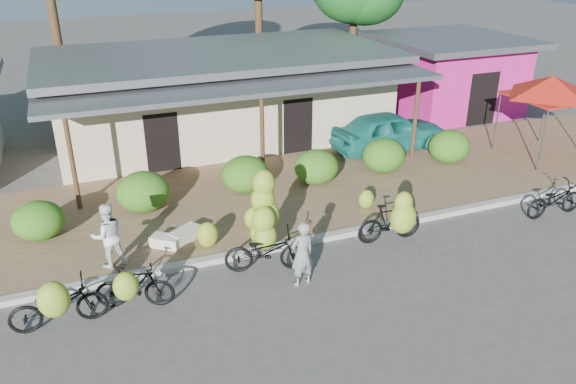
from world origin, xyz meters
name	(u,v)px	position (x,y,z in m)	size (l,w,h in m)	color
ground	(351,282)	(0.00, 0.00, 0.00)	(100.00, 100.00, 0.00)	#4E4B49
sidewalk	(275,195)	(0.00, 5.00, 0.06)	(60.00, 6.00, 0.12)	olive
curb	(315,239)	(0.00, 2.00, 0.07)	(60.00, 0.25, 0.15)	#A8A399
shop_main	(221,95)	(0.00, 10.93, 1.72)	(13.00, 8.50, 3.35)	#C1B492
shop_pink	(448,73)	(10.50, 10.99, 1.67)	(6.00, 6.00, 3.25)	#D02089
hedge_0	(38,221)	(-6.62, 4.62, 0.63)	(1.31, 1.18, 1.02)	#2B5D15
hedge_1	(143,192)	(-3.87, 5.27, 0.70)	(1.49, 1.34, 1.16)	#2B5D15
hedge_2	(245,174)	(-0.80, 5.45, 0.69)	(1.45, 1.30, 1.13)	#2B5D15
hedge_3	(316,167)	(1.47, 5.22, 0.67)	(1.41, 1.27, 1.10)	#2B5D15
hedge_4	(384,156)	(3.94, 5.29, 0.68)	(1.44, 1.29, 1.12)	#2B5D15
hedge_5	(449,147)	(6.46, 5.19, 0.69)	(1.45, 1.31, 1.13)	#2B5D15
red_canopy	(551,86)	(9.88, 4.55, 2.61)	(3.50, 3.50, 2.86)	#59595E
bike_far_left	(58,304)	(-6.25, 0.69, 0.59)	(1.93, 1.25, 1.44)	black
bike_left	(133,287)	(-4.76, 0.78, 0.57)	(1.75, 1.32, 1.28)	black
bike_center	(265,234)	(-1.58, 1.40, 0.86)	(2.09, 1.41, 2.36)	black
bike_right	(394,220)	(1.80, 1.18, 0.70)	(1.81, 1.25, 1.66)	black
bike_far_right	(555,199)	(6.91, 0.89, 0.50)	(1.91, 0.67, 1.01)	black
loose_banana_a	(207,235)	(-2.71, 2.60, 0.46)	(0.54, 0.46, 0.68)	#A4B92E
loose_banana_b	(253,218)	(-1.34, 3.09, 0.43)	(0.49, 0.42, 0.62)	#A4B92E
loose_banana_c	(366,199)	(2.07, 3.05, 0.41)	(0.46, 0.39, 0.57)	#A4B92E
sack_near	(185,234)	(-3.17, 3.16, 0.27)	(0.85, 0.40, 0.30)	silver
sack_far	(166,241)	(-3.69, 3.00, 0.26)	(0.75, 0.38, 0.28)	silver
vendor	(302,254)	(-1.08, 0.35, 0.80)	(0.58, 0.38, 1.60)	gray
bystander	(108,235)	(-5.06, 2.60, 0.92)	(0.78, 0.61, 1.60)	silver
teal_van	(389,131)	(5.15, 7.00, 0.85)	(1.71, 4.26, 1.45)	#1A786D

